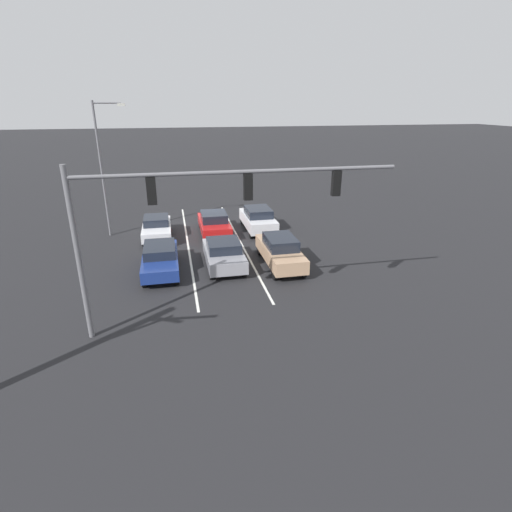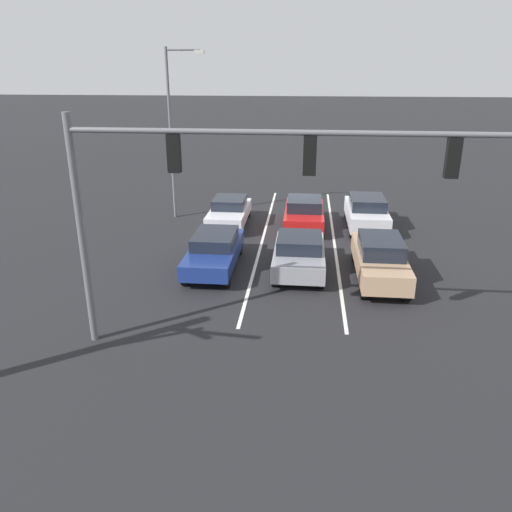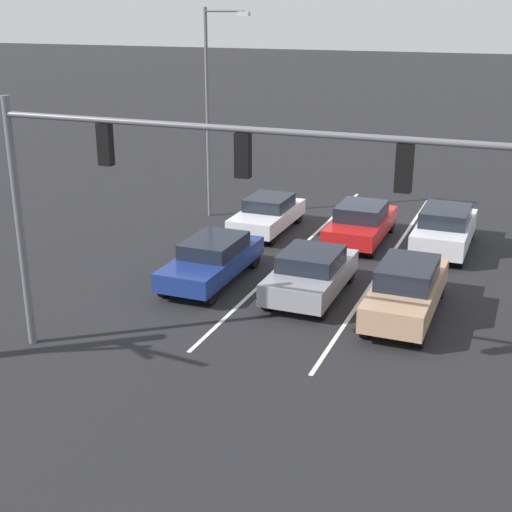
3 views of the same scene
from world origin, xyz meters
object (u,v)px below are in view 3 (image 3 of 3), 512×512
car_gray_midlane_front (311,273)px  street_lamp_right_shoulder (212,101)px  car_navy_rightlane_front (212,259)px  traffic_signal_gantry (156,175)px  car_white_rightlane_second (268,214)px  car_red_midlane_second (361,222)px  car_tan_leftlane_front (407,289)px  car_silver_leftlane_second (445,228)px

car_gray_midlane_front → street_lamp_right_shoulder: bearing=-46.8°
car_navy_rightlane_front → traffic_signal_gantry: (-1.43, 5.81, 4.10)m
car_white_rightlane_second → street_lamp_right_shoulder: bearing=-21.8°
car_navy_rightlane_front → car_red_midlane_second: size_ratio=1.06×
car_tan_leftlane_front → car_white_rightlane_second: bearing=-43.4°
car_gray_midlane_front → street_lamp_right_shoulder: 10.30m
car_navy_rightlane_front → street_lamp_right_shoulder: bearing=-65.3°
car_tan_leftlane_front → car_white_rightlane_second: car_tan_leftlane_front is taller
traffic_signal_gantry → car_red_midlane_second: bearing=-99.8°
car_navy_rightlane_front → car_gray_midlane_front: (-3.31, 0.01, -0.01)m
car_red_midlane_second → car_tan_leftlane_front: bearing=114.5°
car_tan_leftlane_front → traffic_signal_gantry: traffic_signal_gantry is taller
car_white_rightlane_second → car_silver_leftlane_second: 6.77m
car_navy_rightlane_front → traffic_signal_gantry: bearing=103.9°
car_red_midlane_second → street_lamp_right_shoulder: bearing=-9.6°
car_white_rightlane_second → traffic_signal_gantry: 12.39m
car_gray_midlane_front → car_white_rightlane_second: 6.78m
car_red_midlane_second → car_silver_leftlane_second: (-3.04, -0.18, 0.06)m
car_tan_leftlane_front → street_lamp_right_shoulder: (9.47, -7.38, 3.96)m
car_silver_leftlane_second → street_lamp_right_shoulder: street_lamp_right_shoulder is taller
car_white_rightlane_second → street_lamp_right_shoulder: street_lamp_right_shoulder is taller
traffic_signal_gantry → car_silver_leftlane_second: bearing=-113.2°
traffic_signal_gantry → car_white_rightlane_second: bearing=-81.5°
car_tan_leftlane_front → car_silver_leftlane_second: 6.44m
car_tan_leftlane_front → car_white_rightlane_second: (6.58, -6.23, -0.13)m
car_red_midlane_second → traffic_signal_gantry: size_ratio=0.37×
car_tan_leftlane_front → traffic_signal_gantry: size_ratio=0.40×
car_navy_rightlane_front → car_silver_leftlane_second: car_silver_leftlane_second is taller
car_navy_rightlane_front → car_tan_leftlane_front: bearing=175.6°
car_navy_rightlane_front → traffic_signal_gantry: traffic_signal_gantry is taller
car_navy_rightlane_front → car_silver_leftlane_second: size_ratio=1.04×
car_navy_rightlane_front → car_gray_midlane_front: 3.31m
car_gray_midlane_front → car_silver_leftlane_second: 6.75m
car_tan_leftlane_front → street_lamp_right_shoulder: 12.64m
car_white_rightlane_second → car_red_midlane_second: car_red_midlane_second is taller
car_navy_rightlane_front → street_lamp_right_shoulder: street_lamp_right_shoulder is taller
car_gray_midlane_front → street_lamp_right_shoulder: street_lamp_right_shoulder is taller
car_white_rightlane_second → car_navy_rightlane_front: bearing=92.9°
car_navy_rightlane_front → car_tan_leftlane_front: car_tan_leftlane_front is taller
car_tan_leftlane_front → car_red_midlane_second: 6.88m
car_silver_leftlane_second → traffic_signal_gantry: bearing=66.8°
traffic_signal_gantry → car_tan_leftlane_front: bearing=-132.4°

